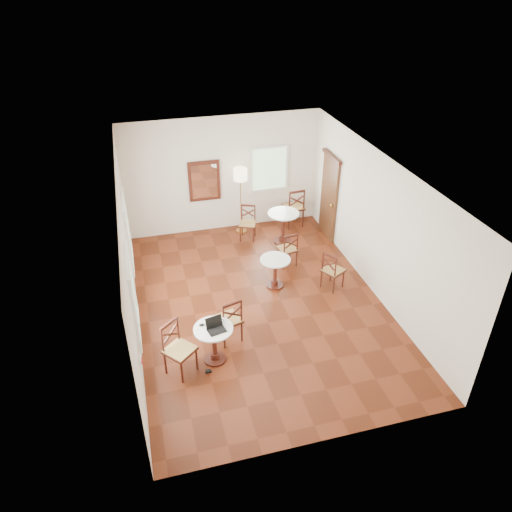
{
  "coord_description": "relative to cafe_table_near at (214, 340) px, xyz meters",
  "views": [
    {
      "loc": [
        -2.16,
        -7.75,
        6.21
      ],
      "look_at": [
        0.0,
        0.3,
        1.0
      ],
      "focal_mm": 33.76,
      "sensor_mm": 36.0,
      "label": 1
    }
  ],
  "objects": [
    {
      "name": "ground",
      "position": [
        1.22,
        1.38,
        -0.46
      ],
      "size": [
        7.0,
        7.0,
        0.0
      ],
      "primitive_type": "plane",
      "color": "#5D220F",
      "rests_on": "ground"
    },
    {
      "name": "room_shell",
      "position": [
        1.16,
        1.66,
        1.43
      ],
      "size": [
        5.02,
        7.02,
        3.01
      ],
      "color": "silver",
      "rests_on": "ground"
    },
    {
      "name": "cafe_table_near",
      "position": [
        0.0,
        0.0,
        0.0
      ],
      "size": [
        0.7,
        0.7,
        0.74
      ],
      "color": "#431910",
      "rests_on": "ground"
    },
    {
      "name": "cafe_table_mid",
      "position": [
        1.71,
        1.92,
        -0.02
      ],
      "size": [
        0.66,
        0.66,
        0.7
      ],
      "color": "#431910",
      "rests_on": "ground"
    },
    {
      "name": "cafe_table_back",
      "position": [
        2.47,
        3.72,
        0.06
      ],
      "size": [
        0.78,
        0.78,
        0.83
      ],
      "color": "#431910",
      "rests_on": "ground"
    },
    {
      "name": "chair_near_a",
      "position": [
        0.37,
        0.46,
        0.03
      ],
      "size": [
        0.56,
        0.56,
        0.98
      ],
      "rotation": [
        0.0,
        0.0,
        3.42
      ],
      "color": "#431910",
      "rests_on": "ground"
    },
    {
      "name": "chair_near_b",
      "position": [
        -0.63,
        -0.11,
        0.05
      ],
      "size": [
        0.66,
        0.66,
        1.01
      ],
      "rotation": [
        0.0,
        0.0,
        0.7
      ],
      "color": "#431910",
      "rests_on": "ground"
    },
    {
      "name": "chair_mid_a",
      "position": [
        2.25,
        2.66,
        -0.02
      ],
      "size": [
        0.46,
        0.46,
        0.88
      ],
      "rotation": [
        0.0,
        0.0,
        3.3
      ],
      "color": "#431910",
      "rests_on": "ground"
    },
    {
      "name": "chair_mid_b",
      "position": [
        2.89,
        1.54,
        -0.01
      ],
      "size": [
        0.57,
        0.57,
        0.9
      ],
      "rotation": [
        0.0,
        0.0,
        2.1
      ],
      "color": "#431910",
      "rests_on": "ground"
    },
    {
      "name": "chair_back_a",
      "position": [
        3.02,
        4.51,
        0.08
      ],
      "size": [
        0.53,
        0.53,
        1.08
      ],
      "rotation": [
        0.0,
        0.0,
        3.21
      ],
      "color": "#431910",
      "rests_on": "ground"
    },
    {
      "name": "chair_back_b",
      "position": [
        1.66,
        4.13,
        -0.01
      ],
      "size": [
        0.53,
        0.53,
        0.89
      ],
      "rotation": [
        0.0,
        0.0,
        -0.38
      ],
      "color": "#431910",
      "rests_on": "ground"
    },
    {
      "name": "floor_lamp",
      "position": [
        1.58,
        4.53,
        1.04
      ],
      "size": [
        0.34,
        0.34,
        1.76
      ],
      "color": "#BF8C3F",
      "rests_on": "ground"
    },
    {
      "name": "laptop",
      "position": [
        0.03,
        -0.03,
        0.33
      ],
      "size": [
        0.35,
        0.31,
        0.22
      ],
      "rotation": [
        0.0,
        0.0,
        0.22
      ],
      "color": "black",
      "rests_on": "cafe_table_near"
    },
    {
      "name": "mouse",
      "position": [
        -0.18,
        0.12,
        0.3
      ],
      "size": [
        0.1,
        0.07,
        0.04
      ],
      "primitive_type": "ellipsoid",
      "rotation": [
        0.0,
        0.0,
        -0.09
      ],
      "color": "black",
      "rests_on": "cafe_table_near"
    },
    {
      "name": "navy_mug",
      "position": [
        0.14,
        0.11,
        0.33
      ],
      "size": [
        0.12,
        0.08,
        0.09
      ],
      "color": "black",
      "rests_on": "cafe_table_near"
    },
    {
      "name": "water_glass",
      "position": [
        0.05,
        0.11,
        0.34
      ],
      "size": [
        0.06,
        0.06,
        0.11
      ],
      "primitive_type": "cylinder",
      "color": "white",
      "rests_on": "cafe_table_near"
    },
    {
      "name": "power_adapter",
      "position": [
        -0.18,
        -0.28,
        -0.44
      ],
      "size": [
        0.11,
        0.06,
        0.04
      ],
      "primitive_type": "cube",
      "color": "black",
      "rests_on": "ground"
    }
  ]
}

